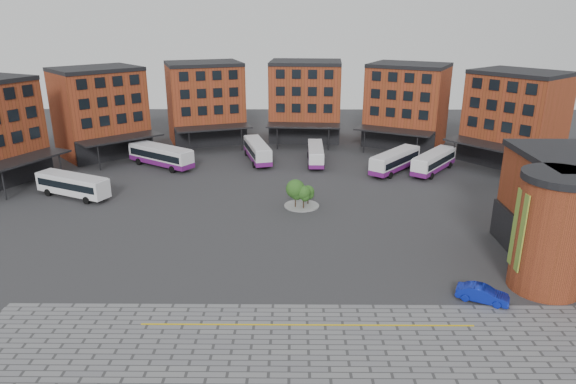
{
  "coord_description": "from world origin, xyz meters",
  "views": [
    {
      "loc": [
        0.78,
        -48.29,
        23.09
      ],
      "look_at": [
        0.33,
        5.96,
        4.0
      ],
      "focal_mm": 32.0,
      "sensor_mm": 36.0,
      "label": 1
    }
  ],
  "objects_px": {
    "tree_island": "(300,192)",
    "bus_c": "(257,151)",
    "bus_b": "(161,156)",
    "bus_f": "(434,162)",
    "bus_e": "(395,161)",
    "bus_a": "(73,184)",
    "bus_d": "(316,154)",
    "blue_car": "(483,294)"
  },
  "relations": [
    {
      "from": "tree_island",
      "to": "bus_b",
      "type": "distance_m",
      "value": 27.89
    },
    {
      "from": "tree_island",
      "to": "bus_e",
      "type": "height_order",
      "value": "tree_island"
    },
    {
      "from": "bus_e",
      "to": "bus_c",
      "type": "bearing_deg",
      "value": -155.84
    },
    {
      "from": "bus_b",
      "to": "bus_c",
      "type": "xyz_separation_m",
      "value": [
        14.9,
        3.48,
        -0.11
      ]
    },
    {
      "from": "bus_c",
      "to": "blue_car",
      "type": "xyz_separation_m",
      "value": [
        21.75,
        -43.0,
        -1.02
      ]
    },
    {
      "from": "bus_b",
      "to": "bus_f",
      "type": "bearing_deg",
      "value": -59.09
    },
    {
      "from": "tree_island",
      "to": "bus_f",
      "type": "bearing_deg",
      "value": 36.45
    },
    {
      "from": "bus_f",
      "to": "bus_e",
      "type": "bearing_deg",
      "value": -145.58
    },
    {
      "from": "bus_e",
      "to": "bus_d",
      "type": "bearing_deg",
      "value": -161.44
    },
    {
      "from": "bus_b",
      "to": "bus_e",
      "type": "relative_size",
      "value": 1.1
    },
    {
      "from": "bus_e",
      "to": "bus_f",
      "type": "bearing_deg",
      "value": 36.28
    },
    {
      "from": "tree_island",
      "to": "bus_b",
      "type": "height_order",
      "value": "tree_island"
    },
    {
      "from": "bus_a",
      "to": "bus_d",
      "type": "bearing_deg",
      "value": -38.22
    },
    {
      "from": "bus_c",
      "to": "bus_b",
      "type": "bearing_deg",
      "value": 178.49
    },
    {
      "from": "bus_b",
      "to": "bus_e",
      "type": "bearing_deg",
      "value": -59.18
    },
    {
      "from": "blue_car",
      "to": "tree_island",
      "type": "bearing_deg",
      "value": 59.3
    },
    {
      "from": "bus_b",
      "to": "bus_e",
      "type": "height_order",
      "value": "bus_b"
    },
    {
      "from": "bus_c",
      "to": "blue_car",
      "type": "height_order",
      "value": "bus_c"
    },
    {
      "from": "tree_island",
      "to": "bus_e",
      "type": "xyz_separation_m",
      "value": [
        14.66,
        15.41,
        -0.28
      ]
    },
    {
      "from": "bus_c",
      "to": "blue_car",
      "type": "relative_size",
      "value": 2.72
    },
    {
      "from": "bus_b",
      "to": "bus_c",
      "type": "height_order",
      "value": "bus_b"
    },
    {
      "from": "bus_e",
      "to": "tree_island",
      "type": "bearing_deg",
      "value": -94.42
    },
    {
      "from": "bus_b",
      "to": "bus_d",
      "type": "relative_size",
      "value": 1.12
    },
    {
      "from": "tree_island",
      "to": "bus_a",
      "type": "xyz_separation_m",
      "value": [
        -29.76,
        3.59,
        -0.19
      ]
    },
    {
      "from": "blue_car",
      "to": "bus_b",
      "type": "bearing_deg",
      "value": 67.6
    },
    {
      "from": "tree_island",
      "to": "bus_d",
      "type": "height_order",
      "value": "tree_island"
    },
    {
      "from": "bus_c",
      "to": "bus_e",
      "type": "xyz_separation_m",
      "value": [
        21.36,
        -5.72,
        -0.0
      ]
    },
    {
      "from": "tree_island",
      "to": "bus_d",
      "type": "bearing_deg",
      "value": 82.07
    },
    {
      "from": "bus_e",
      "to": "bus_f",
      "type": "xyz_separation_m",
      "value": [
        5.81,
        -0.29,
        -0.03
      ]
    },
    {
      "from": "tree_island",
      "to": "bus_f",
      "type": "relative_size",
      "value": 0.43
    },
    {
      "from": "bus_a",
      "to": "bus_c",
      "type": "height_order",
      "value": "bus_c"
    },
    {
      "from": "bus_f",
      "to": "bus_a",
      "type": "bearing_deg",
      "value": -129.77
    },
    {
      "from": "tree_island",
      "to": "bus_b",
      "type": "bearing_deg",
      "value": 140.74
    },
    {
      "from": "bus_a",
      "to": "bus_b",
      "type": "height_order",
      "value": "bus_b"
    },
    {
      "from": "bus_b",
      "to": "bus_d",
      "type": "bearing_deg",
      "value": -50.42
    },
    {
      "from": "bus_a",
      "to": "bus_b",
      "type": "bearing_deg",
      "value": -4.97
    },
    {
      "from": "bus_e",
      "to": "blue_car",
      "type": "relative_size",
      "value": 2.43
    },
    {
      "from": "bus_c",
      "to": "bus_a",
      "type": "bearing_deg",
      "value": -157.41
    },
    {
      "from": "bus_f",
      "to": "blue_car",
      "type": "distance_m",
      "value": 37.4
    },
    {
      "from": "tree_island",
      "to": "bus_c",
      "type": "relative_size",
      "value": 0.38
    },
    {
      "from": "bus_c",
      "to": "bus_e",
      "type": "relative_size",
      "value": 1.12
    },
    {
      "from": "bus_a",
      "to": "blue_car",
      "type": "distance_m",
      "value": 51.55
    }
  ]
}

